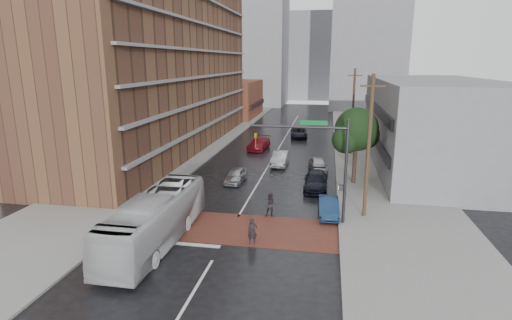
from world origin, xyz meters
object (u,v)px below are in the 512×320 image
at_px(pedestrian_a, 252,231).
at_px(car_parked_far, 318,164).
at_px(car_travel_a, 236,175).
at_px(car_parked_near, 328,207).
at_px(transit_bus, 156,219).
at_px(car_parked_mid, 316,181).
at_px(car_travel_b, 280,158).
at_px(car_travel_c, 259,144).
at_px(suv_travel, 299,133).
at_px(pedestrian_b, 271,205).

bearing_deg(pedestrian_a, car_parked_far, 67.75).
relative_size(pedestrian_a, car_parked_far, 0.41).
relative_size(car_travel_a, car_parked_near, 0.95).
distance_m(pedestrian_a, car_travel_a, 12.81).
xyz_separation_m(transit_bus, car_parked_far, (9.14, 18.42, -0.86)).
relative_size(car_parked_mid, car_parked_far, 1.24).
bearing_deg(car_travel_b, car_travel_c, 116.80).
xyz_separation_m(pedestrian_a, suv_travel, (0.15, 35.26, -0.11)).
xyz_separation_m(car_travel_a, car_parked_mid, (7.27, -0.71, 0.07)).
relative_size(transit_bus, suv_travel, 2.21).
distance_m(car_travel_a, suv_travel, 23.39).
distance_m(transit_bus, pedestrian_b, 8.28).
relative_size(car_travel_a, car_travel_c, 0.75).
relative_size(car_travel_b, car_parked_far, 1.13).
bearing_deg(car_travel_b, suv_travel, 88.09).
distance_m(car_travel_c, suv_travel, 9.91).
xyz_separation_m(pedestrian_a, car_travel_a, (-3.87, 12.21, -0.16)).
distance_m(transit_bus, car_parked_near, 12.12).
bearing_deg(car_travel_b, car_parked_near, -68.43).
bearing_deg(car_travel_b, car_travel_a, -114.50).
xyz_separation_m(car_travel_a, car_parked_far, (7.27, 5.29, 0.03)).
relative_size(car_travel_a, suv_travel, 0.75).
relative_size(car_parked_near, car_parked_far, 0.99).
distance_m(transit_bus, car_parked_mid, 15.44).
bearing_deg(pedestrian_b, car_parked_near, 5.92).
height_order(transit_bus, car_travel_c, transit_bus).
bearing_deg(suv_travel, car_travel_c, -121.63).
xyz_separation_m(pedestrian_b, car_parked_near, (4.02, 1.00, -0.22)).
bearing_deg(transit_bus, pedestrian_a, 9.31).
xyz_separation_m(pedestrian_a, car_parked_far, (3.40, 17.50, -0.13)).
height_order(car_travel_b, suv_travel, car_travel_b).
distance_m(transit_bus, car_travel_c, 27.32).
xyz_separation_m(pedestrian_b, car_travel_a, (-4.35, 7.71, -0.23)).
height_order(car_travel_a, suv_travel, suv_travel).
bearing_deg(suv_travel, car_travel_a, -105.61).
bearing_deg(pedestrian_b, car_parked_far, 69.29).
bearing_deg(transit_bus, car_travel_a, 82.13).
height_order(pedestrian_a, car_travel_b, pedestrian_a).
relative_size(pedestrian_a, car_parked_near, 0.41).
bearing_deg(pedestrian_a, transit_bus, 177.82).
bearing_deg(car_travel_c, pedestrian_a, -74.13).
height_order(car_travel_c, car_parked_near, car_travel_c).
bearing_deg(car_travel_a, car_parked_far, 38.48).
xyz_separation_m(car_parked_near, car_parked_far, (-1.10, 12.00, 0.03)).
bearing_deg(car_travel_a, car_parked_mid, -3.15).
relative_size(pedestrian_b, car_travel_c, 0.35).
bearing_deg(pedestrian_b, car_travel_b, 86.31).
distance_m(pedestrian_b, car_travel_b, 14.60).
distance_m(pedestrian_a, car_parked_far, 17.83).
bearing_deg(car_parked_near, transit_bus, -151.05).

